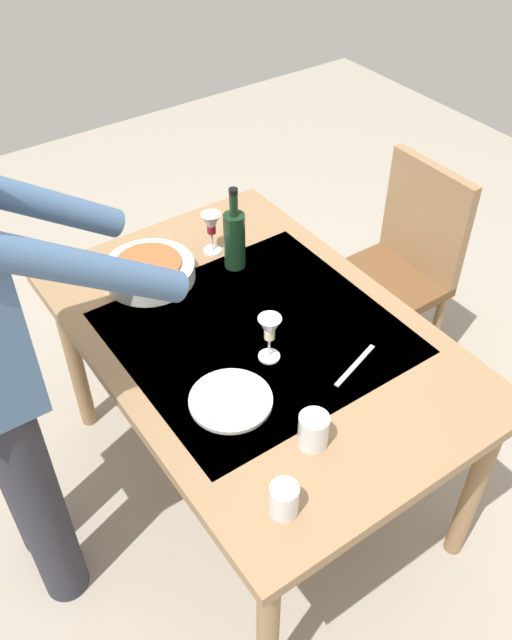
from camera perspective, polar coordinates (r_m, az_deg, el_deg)
name	(u,v)px	position (r m, az deg, el deg)	size (l,w,h in m)	color
ground_plane	(256,478)	(2.62, 0.00, -13.18)	(6.00, 6.00, 0.00)	#9E9384
dining_table	(256,351)	(2.10, 0.00, -2.63)	(1.38, 0.93, 0.75)	#93704C
chair_near	(401,261)	(2.75, 12.13, 4.88)	(0.40, 0.40, 0.91)	brown
wine_bottle	(234,238)	(2.24, -1.83, 6.90)	(0.07, 0.07, 0.30)	black
wine_glass_left	(211,226)	(2.31, -3.79, 7.91)	(0.07, 0.07, 0.15)	white
wine_glass_right	(270,331)	(1.90, 1.15, -0.91)	(0.07, 0.07, 0.15)	white
water_cup_near_left	(284,500)	(1.61, 2.38, -14.87)	(0.07, 0.07, 0.09)	silver
water_cup_near_right	(313,430)	(1.73, 4.85, -9.25)	(0.08, 0.08, 0.10)	silver
serving_bowl_pasta	(149,270)	(2.25, -8.98, 4.17)	(0.30, 0.30, 0.07)	silver
dinner_plate_near	(231,400)	(1.85, -2.14, -6.77)	(0.23, 0.23, 0.01)	silver
table_knife	(355,365)	(1.96, 8.34, -3.79)	(0.01, 0.20, 0.01)	silver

